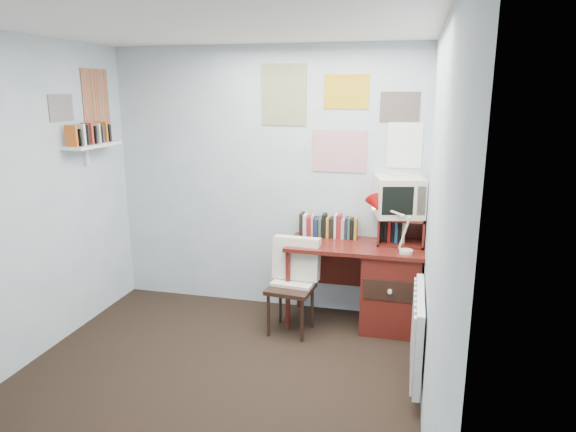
{
  "coord_description": "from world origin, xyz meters",
  "views": [
    {
      "loc": [
        1.35,
        -2.91,
        2.1
      ],
      "look_at": [
        0.41,
        0.94,
        1.12
      ],
      "focal_mm": 32.0,
      "sensor_mm": 36.0,
      "label": 1
    }
  ],
  "objects_px": {
    "crt_tv": "(399,195)",
    "desk_chair": "(291,289)",
    "desk": "(384,284)",
    "tv_riser": "(401,230)",
    "desk_lamp": "(407,230)",
    "radiator": "(418,333)",
    "wall_shelf": "(93,145)"
  },
  "relations": [
    {
      "from": "crt_tv",
      "to": "wall_shelf",
      "type": "distance_m",
      "value": 2.74
    },
    {
      "from": "crt_tv",
      "to": "wall_shelf",
      "type": "xyz_separation_m",
      "value": [
        -2.65,
        -0.51,
        0.42
      ]
    },
    {
      "from": "tv_riser",
      "to": "wall_shelf",
      "type": "distance_m",
      "value": 2.83
    },
    {
      "from": "desk",
      "to": "tv_riser",
      "type": "xyz_separation_m",
      "value": [
        0.12,
        0.11,
        0.48
      ]
    },
    {
      "from": "tv_riser",
      "to": "radiator",
      "type": "xyz_separation_m",
      "value": [
        0.17,
        -1.04,
        -0.47
      ]
    },
    {
      "from": "crt_tv",
      "to": "desk_chair",
      "type": "bearing_deg",
      "value": -166.85
    },
    {
      "from": "desk",
      "to": "desk_chair",
      "type": "bearing_deg",
      "value": -158.91
    },
    {
      "from": "radiator",
      "to": "desk_chair",
      "type": "bearing_deg",
      "value": 149.91
    },
    {
      "from": "desk",
      "to": "desk_chair",
      "type": "relative_size",
      "value": 1.48
    },
    {
      "from": "tv_riser",
      "to": "wall_shelf",
      "type": "relative_size",
      "value": 0.65
    },
    {
      "from": "tv_riser",
      "to": "wall_shelf",
      "type": "bearing_deg",
      "value": -169.68
    },
    {
      "from": "radiator",
      "to": "desk",
      "type": "bearing_deg",
      "value": 107.24
    },
    {
      "from": "crt_tv",
      "to": "radiator",
      "type": "bearing_deg",
      "value": -92.37
    },
    {
      "from": "desk",
      "to": "tv_riser",
      "type": "height_order",
      "value": "tv_riser"
    },
    {
      "from": "desk_chair",
      "to": "wall_shelf",
      "type": "height_order",
      "value": "wall_shelf"
    },
    {
      "from": "desk",
      "to": "desk_lamp",
      "type": "xyz_separation_m",
      "value": [
        0.17,
        -0.16,
        0.56
      ]
    },
    {
      "from": "desk",
      "to": "wall_shelf",
      "type": "bearing_deg",
      "value": -171.6
    },
    {
      "from": "crt_tv",
      "to": "wall_shelf",
      "type": "relative_size",
      "value": 0.65
    },
    {
      "from": "desk_chair",
      "to": "desk_lamp",
      "type": "distance_m",
      "value": 1.12
    },
    {
      "from": "desk_chair",
      "to": "desk_lamp",
      "type": "relative_size",
      "value": 1.96
    },
    {
      "from": "radiator",
      "to": "tv_riser",
      "type": "bearing_deg",
      "value": 99.28
    },
    {
      "from": "crt_tv",
      "to": "radiator",
      "type": "height_order",
      "value": "crt_tv"
    },
    {
      "from": "tv_riser",
      "to": "wall_shelf",
      "type": "height_order",
      "value": "wall_shelf"
    },
    {
      "from": "desk_chair",
      "to": "tv_riser",
      "type": "xyz_separation_m",
      "value": [
        0.91,
        0.42,
        0.48
      ]
    },
    {
      "from": "desk",
      "to": "wall_shelf",
      "type": "xyz_separation_m",
      "value": [
        -2.57,
        -0.38,
        1.21
      ]
    },
    {
      "from": "desk_lamp",
      "to": "tv_riser",
      "type": "distance_m",
      "value": 0.29
    },
    {
      "from": "tv_riser",
      "to": "desk",
      "type": "bearing_deg",
      "value": -137.04
    },
    {
      "from": "desk_chair",
      "to": "radiator",
      "type": "bearing_deg",
      "value": -23.75
    },
    {
      "from": "desk_chair",
      "to": "crt_tv",
      "type": "height_order",
      "value": "crt_tv"
    },
    {
      "from": "tv_riser",
      "to": "crt_tv",
      "type": "xyz_separation_m",
      "value": [
        -0.04,
        0.02,
        0.32
      ]
    },
    {
      "from": "desk_lamp",
      "to": "tv_riser",
      "type": "bearing_deg",
      "value": 92.7
    },
    {
      "from": "desk_chair",
      "to": "tv_riser",
      "type": "distance_m",
      "value": 1.11
    }
  ]
}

